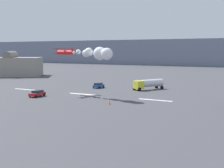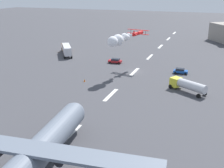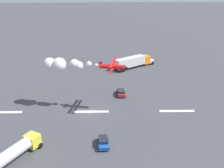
# 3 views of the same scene
# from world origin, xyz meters

# --- Properties ---
(ground_plane) EXTENTS (440.00, 440.00, 0.00)m
(ground_plane) POSITION_xyz_m (0.00, 0.00, 0.00)
(ground_plane) COLOR #424247
(ground_plane) RESTS_ON ground
(runway_stripe_3) EXTENTS (8.00, 0.90, 0.01)m
(runway_stripe_3) POSITION_xyz_m (-19.59, 0.00, 0.01)
(runway_stripe_3) COLOR white
(runway_stripe_3) RESTS_ON ground
(runway_stripe_4) EXTENTS (8.00, 0.90, 0.01)m
(runway_stripe_4) POSITION_xyz_m (0.00, 0.00, 0.01)
(runway_stripe_4) COLOR white
(runway_stripe_4) RESTS_ON ground
(runway_stripe_5) EXTENTS (8.00, 0.90, 0.01)m
(runway_stripe_5) POSITION_xyz_m (19.59, 0.00, 0.01)
(runway_stripe_5) COLOR white
(runway_stripe_5) RESTS_ON ground
(mountain_ridge_distant) EXTENTS (396.00, 16.00, 18.92)m
(mountain_ridge_distant) POSITION_xyz_m (0.00, 153.78, 9.46)
(mountain_ridge_distant) COLOR slate
(mountain_ridge_distant) RESTS_ON ground
(stunt_biplane_red) EXTENTS (18.72, 7.70, 3.06)m
(stunt_biplane_red) POSITION_xyz_m (5.23, -2.59, 10.43)
(stunt_biplane_red) COLOR red
(fuel_tanker_truck) EXTENTS (6.88, 9.24, 2.90)m
(fuel_tanker_truck) POSITION_xyz_m (11.40, 16.26, 1.75)
(fuel_tanker_truck) COLOR yellow
(fuel_tanker_truck) RESTS_ON ground
(followme_car_yellow) EXTENTS (2.22, 4.43, 1.52)m
(followme_car_yellow) POSITION_xyz_m (-7.22, -8.68, 0.81)
(followme_car_yellow) COLOR #B21E23
(followme_car_yellow) RESTS_ON ground
(airport_staff_sedan) EXTENTS (2.21, 4.12, 1.52)m
(airport_staff_sedan) POSITION_xyz_m (-2.99, 12.87, 0.81)
(airport_staff_sedan) COLOR #194CA5
(airport_staff_sedan) RESTS_ON ground
(hangar_building) EXTENTS (29.14, 25.85, 10.71)m
(hangar_building) POSITION_xyz_m (-57.87, 30.80, 4.29)
(hangar_building) COLOR gray
(hangar_building) RESTS_ON ground
(traffic_cone_near) EXTENTS (0.44, 0.44, 0.75)m
(traffic_cone_near) POSITION_xyz_m (-8.38, -8.97, 0.38)
(traffic_cone_near) COLOR orange
(traffic_cone_near) RESTS_ON ground
(traffic_cone_far) EXTENTS (0.44, 0.44, 0.75)m
(traffic_cone_far) POSITION_xyz_m (13.32, -9.81, 0.38)
(traffic_cone_far) COLOR orange
(traffic_cone_far) RESTS_ON ground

